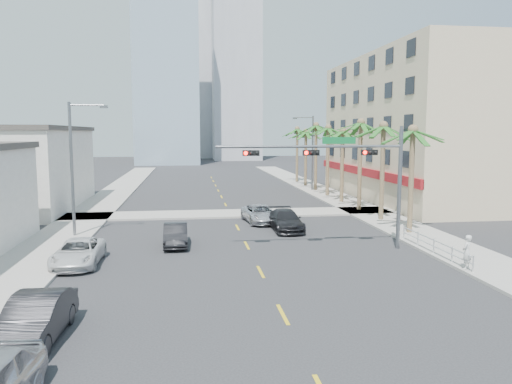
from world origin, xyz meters
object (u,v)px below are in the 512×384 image
(car_parked_far, at_px, (78,253))
(pedestrian, at_px, (467,252))
(car_lane_left, at_px, (176,235))
(car_lane_right, at_px, (286,220))
(car_lane_center, at_px, (261,214))
(traffic_signal_mast, at_px, (348,166))
(car_parked_mid, at_px, (35,319))

(car_parked_far, xyz_separation_m, pedestrian, (19.70, -3.99, 0.34))
(car_lane_left, height_order, car_lane_right, car_lane_right)
(car_lane_center, bearing_deg, car_lane_right, -74.30)
(traffic_signal_mast, distance_m, car_lane_left, 11.38)
(car_lane_center, relative_size, car_lane_right, 0.99)
(car_parked_far, height_order, car_lane_right, car_lane_right)
(car_lane_left, xyz_separation_m, pedestrian, (14.70, -7.91, 0.34))
(car_lane_left, height_order, pedestrian, pedestrian)
(traffic_signal_mast, relative_size, car_lane_center, 2.24)
(car_lane_right, height_order, pedestrian, pedestrian)
(traffic_signal_mast, distance_m, pedestrian, 8.07)
(car_lane_right, bearing_deg, car_parked_far, -148.95)
(traffic_signal_mast, bearing_deg, car_lane_left, 165.81)
(car_parked_mid, relative_size, car_lane_center, 0.95)
(traffic_signal_mast, height_order, car_parked_far, traffic_signal_mast)
(car_parked_mid, xyz_separation_m, car_lane_right, (12.06, 17.80, -0.05))
(car_parked_far, bearing_deg, car_parked_mid, -85.97)
(car_lane_left, bearing_deg, car_parked_mid, -108.51)
(traffic_signal_mast, distance_m, car_lane_right, 8.22)
(traffic_signal_mast, height_order, car_parked_mid, traffic_signal_mast)
(traffic_signal_mast, bearing_deg, car_lane_center, 110.98)
(car_lane_left, relative_size, car_lane_center, 0.84)
(car_parked_far, relative_size, car_lane_right, 0.97)
(pedestrian, bearing_deg, traffic_signal_mast, -88.58)
(car_parked_mid, xyz_separation_m, car_lane_center, (10.72, 21.13, -0.09))
(traffic_signal_mast, xyz_separation_m, car_lane_right, (-2.44, 6.54, -4.33))
(car_parked_mid, height_order, car_lane_left, car_parked_mid)
(traffic_signal_mast, height_order, car_lane_right, traffic_signal_mast)
(pedestrian, bearing_deg, car_parked_far, -50.30)
(car_parked_mid, bearing_deg, traffic_signal_mast, 40.39)
(car_lane_right, bearing_deg, car_lane_left, -153.56)
(car_lane_center, bearing_deg, car_parked_mid, -123.19)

